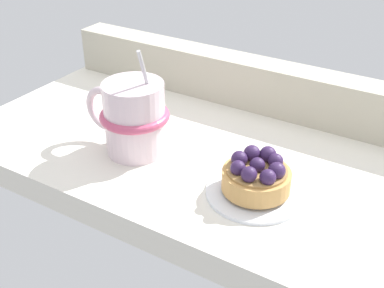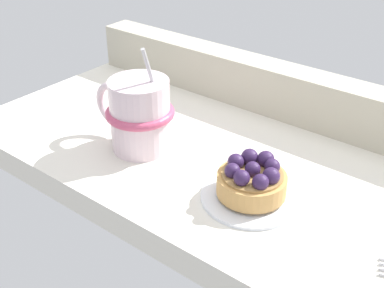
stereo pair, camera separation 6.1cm
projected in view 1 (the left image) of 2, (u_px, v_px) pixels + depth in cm
name	position (u px, v px, depth cm)	size (l,w,h in cm)	color
ground_plane	(252.00, 174.00, 65.60)	(81.91, 35.41, 3.67)	silver
window_rail_back	(299.00, 94.00, 73.88)	(80.27, 5.06, 7.40)	#B2AD99
dessert_plate	(255.00, 191.00, 58.52)	(11.67, 11.67, 0.83)	silver
raspberry_tart	(257.00, 175.00, 57.39)	(8.02, 8.02, 4.36)	tan
coffee_mug	(133.00, 117.00, 64.80)	(12.75, 9.16, 14.66)	silver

